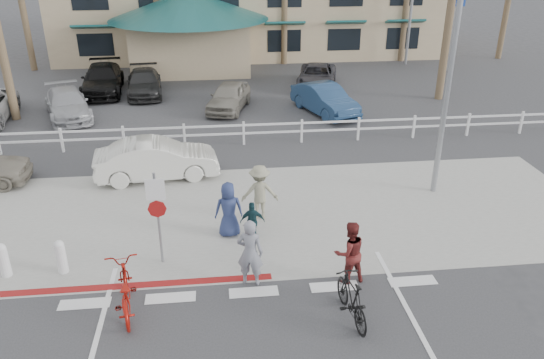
{
  "coord_description": "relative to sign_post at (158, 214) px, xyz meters",
  "views": [
    {
      "loc": [
        -0.73,
        -9.89,
        7.96
      ],
      "look_at": [
        0.81,
        3.82,
        1.5
      ],
      "focal_mm": 35.0,
      "sensor_mm": 36.0,
      "label": 1
    }
  ],
  "objects": [
    {
      "name": "pedestrian_a",
      "position": [
        2.8,
        2.12,
        -0.59
      ],
      "size": [
        1.14,
        0.69,
        1.73
      ],
      "primitive_type": "imported",
      "rotation": [
        0.0,
        0.0,
        3.09
      ],
      "color": "gray",
      "rests_on": "ground"
    },
    {
      "name": "lot_car_4",
      "position": [
        -2.12,
        16.39,
        -0.81
      ],
      "size": [
        2.22,
        4.56,
        1.28
      ],
      "primitive_type": "imported",
      "rotation": [
        0.0,
        0.0,
        0.1
      ],
      "color": "black",
      "rests_on": "ground"
    },
    {
      "name": "lot_car_5",
      "position": [
        7.36,
        16.83,
        -0.83
      ],
      "size": [
        3.09,
        4.81,
        1.23
      ],
      "primitive_type": "imported",
      "rotation": [
        0.0,
        0.0,
        -0.25
      ],
      "color": "#333339",
      "rests_on": "ground"
    },
    {
      "name": "lot_car_1",
      "position": [
        -5.29,
        12.81,
        -0.8
      ],
      "size": [
        3.18,
        4.8,
        1.29
      ],
      "primitive_type": "imported",
      "rotation": [
        0.0,
        0.0,
        0.34
      ],
      "color": "#9C9CA1",
      "rests_on": "ground"
    },
    {
      "name": "curb_red",
      "position": [
        -0.7,
        -1.0,
        -1.44
      ],
      "size": [
        7.0,
        0.25,
        0.02
      ],
      "primitive_type": "cube",
      "color": "maroon",
      "rests_on": "ground"
    },
    {
      "name": "lot_car_3",
      "position": [
        6.83,
        12.04,
        -0.75
      ],
      "size": [
        2.87,
        4.49,
        1.4
      ],
      "primitive_type": "imported",
      "rotation": [
        0.0,
        0.0,
        0.36
      ],
      "color": "navy",
      "rests_on": "ground"
    },
    {
      "name": "bike_black",
      "position": [
        4.41,
        -2.77,
        -0.91
      ],
      "size": [
        0.72,
        1.84,
        1.08
      ],
      "primitive_type": "imported",
      "rotation": [
        0.0,
        0.0,
        3.26
      ],
      "color": "black",
      "rests_on": "ground"
    },
    {
      "name": "streetlight_0",
      "position": [
        8.8,
        3.3,
        3.05
      ],
      "size": [
        0.6,
        2.0,
        9.0
      ],
      "primitive_type": null,
      "color": "gray",
      "rests_on": "ground"
    },
    {
      "name": "rail_fence",
      "position": [
        2.8,
        8.3,
        -0.95
      ],
      "size": [
        29.4,
        0.16,
        1.0
      ],
      "primitive_type": null,
      "color": "silver",
      "rests_on": "ground"
    },
    {
      "name": "sign_post",
      "position": [
        0.0,
        0.0,
        0.0
      ],
      "size": [
        0.5,
        0.1,
        2.9
      ],
      "primitive_type": null,
      "color": "gray",
      "rests_on": "ground"
    },
    {
      "name": "pedestrian_b",
      "position": [
        1.83,
        1.2,
        -0.63
      ],
      "size": [
        0.84,
        0.59,
        1.65
      ],
      "primitive_type": "imported",
      "rotation": [
        0.0,
        0.0,
        3.22
      ],
      "color": "navy",
      "rests_on": "ground"
    },
    {
      "name": "bollard_1",
      "position": [
        -3.9,
        -0.2,
        -0.97
      ],
      "size": [
        0.26,
        0.26,
        0.95
      ],
      "primitive_type": null,
      "color": "silver",
      "rests_on": "ground"
    },
    {
      "name": "cross_street",
      "position": [
        2.3,
        6.3,
        -1.45
      ],
      "size": [
        40.0,
        5.0,
        0.01
      ],
      "primitive_type": "cube",
      "color": "#333335",
      "rests_on": "ground"
    },
    {
      "name": "bike_red",
      "position": [
        -0.68,
        -1.9,
        -0.89
      ],
      "size": [
        1.09,
        2.22,
        1.12
      ],
      "primitive_type": "imported",
      "rotation": [
        0.0,
        0.0,
        3.31
      ],
      "color": "maroon",
      "rests_on": "ground"
    },
    {
      "name": "bollard_0",
      "position": [
        -2.5,
        -0.2,
        -0.97
      ],
      "size": [
        0.26,
        0.26,
        0.95
      ],
      "primitive_type": null,
      "color": "silver",
      "rests_on": "ground"
    },
    {
      "name": "rider_red",
      "position": [
        2.26,
        -1.2,
        -0.56
      ],
      "size": [
        0.74,
        0.58,
        1.79
      ],
      "primitive_type": "imported",
      "rotation": [
        0.0,
        0.0,
        2.88
      ],
      "color": "gray",
      "rests_on": "ground"
    },
    {
      "name": "lot_car_6",
      "position": [
        -4.39,
        16.98,
        -0.72
      ],
      "size": [
        2.45,
        5.18,
        1.46
      ],
      "primitive_type": "imported",
      "rotation": [
        0.0,
        0.0,
        0.08
      ],
      "color": "black",
      "rests_on": "ground"
    },
    {
      "name": "sidewalk_plaza",
      "position": [
        2.3,
        2.3,
        -1.44
      ],
      "size": [
        22.0,
        7.0,
        0.01
      ],
      "primitive_type": "cube",
      "color": "gray",
      "rests_on": "ground"
    },
    {
      "name": "info_sign",
      "position": [
        16.3,
        19.8,
        1.35
      ],
      "size": [
        1.2,
        0.16,
        5.6
      ],
      "primitive_type": null,
      "color": "navy",
      "rests_on": "ground"
    },
    {
      "name": "parking_lot",
      "position": [
        2.3,
        15.8,
        -1.45
      ],
      "size": [
        50.0,
        16.0,
        0.01
      ],
      "primitive_type": "cube",
      "color": "#333335",
      "rests_on": "ground"
    },
    {
      "name": "car_white_sedan",
      "position": [
        -0.54,
        5.43,
        -0.75
      ],
      "size": [
        4.41,
        1.95,
        1.41
      ],
      "primitive_type": "imported",
      "rotation": [
        0.0,
        0.0,
        1.68
      ],
      "color": "silver",
      "rests_on": "ground"
    },
    {
      "name": "rider_black",
      "position": [
        4.69,
        -1.37,
        -0.62
      ],
      "size": [
        0.92,
        0.78,
        1.66
      ],
      "primitive_type": "imported",
      "rotation": [
        0.0,
        0.0,
        3.34
      ],
      "color": "maroon",
      "rests_on": "ground"
    },
    {
      "name": "pedestrian_child",
      "position": [
        2.47,
        0.86,
        -0.86
      ],
      "size": [
        0.71,
        0.32,
        1.18
      ],
      "primitive_type": "imported",
      "rotation": [
        0.0,
        0.0,
        3.1
      ],
      "color": "#112F36",
      "rests_on": "ground"
    },
    {
      "name": "ground",
      "position": [
        2.3,
        -2.2,
        -1.45
      ],
      "size": [
        140.0,
        140.0,
        0.0
      ],
      "primitive_type": "plane",
      "color": "#333335"
    },
    {
      "name": "lot_car_2",
      "position": [
        2.28,
        13.15,
        -0.79
      ],
      "size": [
        2.62,
        4.16,
        1.32
      ],
      "primitive_type": "imported",
      "rotation": [
        0.0,
        0.0,
        -0.3
      ],
      "color": "gray",
      "rests_on": "ground"
    }
  ]
}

